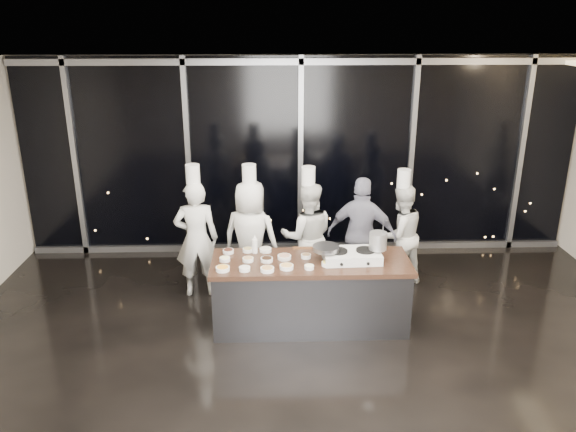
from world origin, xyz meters
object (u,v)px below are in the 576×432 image
demo_counter (310,293)px  stock_pot (378,241)px  chef_far_left (196,238)px  chef_left (251,237)px  stove (352,255)px  frying_pan (325,248)px  guest (362,235)px  chef_center (308,236)px  chef_right (400,234)px

demo_counter → stock_pot: (0.82, 0.01, 0.70)m
chef_far_left → chef_left: bearing=177.5°
stove → demo_counter: bearing=177.1°
frying_pan → stock_pot: stock_pot is taller
stock_pot → frying_pan: bearing=-178.8°
demo_counter → chef_far_left: size_ratio=1.30×
demo_counter → guest: size_ratio=1.47×
frying_pan → guest: size_ratio=0.35×
guest → frying_pan: bearing=75.7°
chef_far_left → chef_center: bearing=-179.6°
demo_counter → chef_left: size_ratio=1.31×
chef_right → demo_counter: bearing=19.1°
stove → chef_center: 1.18m
chef_far_left → chef_right: size_ratio=1.09×
stove → frying_pan: (-0.33, 0.00, 0.10)m
chef_right → chef_left: bearing=-15.4°
demo_counter → stove: size_ratio=3.44×
guest → chef_right: 0.63m
frying_pan → chef_center: bearing=95.4°
frying_pan → chef_far_left: (-1.70, 0.93, -0.21)m
frying_pan → stove: bearing=-2.4°
demo_counter → stock_pot: size_ratio=11.38×
chef_left → guest: bearing=-161.0°
demo_counter → chef_center: chef_center is taller
frying_pan → chef_center: chef_center is taller
frying_pan → chef_center: (-0.14, 1.07, -0.26)m
chef_far_left → demo_counter: bearing=143.9°
stove → chef_left: (-1.28, 0.96, -0.12)m
frying_pan → chef_left: 1.37m
stock_pot → chef_center: (-0.79, 1.06, -0.34)m
chef_far_left → guest: (2.31, 0.06, -0.02)m
stove → stock_pot: stock_pot is taller
stove → guest: guest is taller
stock_pot → stove: bearing=-177.4°
frying_pan → guest: guest is taller
chef_left → demo_counter: bearing=146.6°
frying_pan → guest: 1.20m
chef_center → stove: bearing=112.2°
stove → stock_pot: size_ratio=3.31×
demo_counter → chef_far_left: 1.83m
demo_counter → chef_far_left: bearing=148.6°
frying_pan → chef_center: size_ratio=0.32×
demo_counter → chef_right: chef_right is taller
frying_pan → chef_right: chef_right is taller
chef_left → chef_center: chef_left is taller
chef_center → chef_right: chef_center is taller
chef_far_left → chef_center: 1.56m
stove → guest: 1.05m
frying_pan → stock_pot: size_ratio=2.69×
stove → chef_center: size_ratio=0.39×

